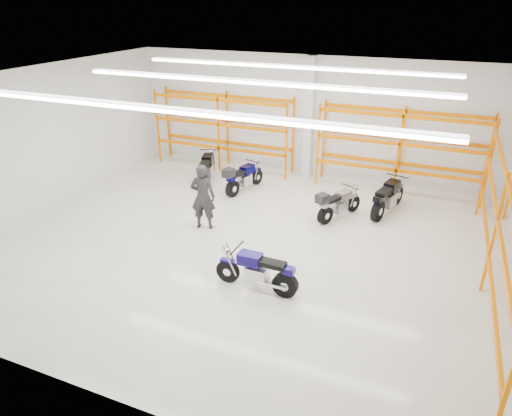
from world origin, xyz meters
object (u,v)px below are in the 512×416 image
at_px(motorcycle_back_a, 207,170).
at_px(structural_column, 309,119).
at_px(motorcycle_back_b, 242,178).
at_px(motorcycle_back_d, 387,198).
at_px(standing_man, 203,197).
at_px(motorcycle_back_c, 336,205).
at_px(motorcycle_main, 260,272).

relative_size(motorcycle_back_a, structural_column, 0.49).
bearing_deg(structural_column, motorcycle_back_a, -146.11).
xyz_separation_m(motorcycle_back_b, motorcycle_back_d, (5.02, 0.16, 0.00)).
bearing_deg(standing_man, motorcycle_back_a, -78.47).
relative_size(motorcycle_back_a, motorcycle_back_b, 1.06).
distance_m(motorcycle_back_c, standing_man, 4.14).
relative_size(motorcycle_back_c, motorcycle_back_d, 0.84).
height_order(motorcycle_back_c, standing_man, standing_man).
xyz_separation_m(motorcycle_back_a, structural_column, (3.22, 2.16, 1.73)).
height_order(motorcycle_back_a, motorcycle_back_c, motorcycle_back_a).
distance_m(motorcycle_back_c, motorcycle_back_d, 1.75).
distance_m(motorcycle_back_a, standing_man, 3.69).
xyz_separation_m(motorcycle_main, motorcycle_back_d, (2.18, 5.49, 0.04)).
height_order(motorcycle_main, standing_man, standing_man).
bearing_deg(motorcycle_main, motorcycle_back_d, 68.37).
relative_size(motorcycle_back_a, standing_man, 1.10).
distance_m(motorcycle_back_b, standing_man, 3.00).
xyz_separation_m(standing_man, structural_column, (1.57, 5.43, 1.24)).
bearing_deg(motorcycle_back_b, motorcycle_back_d, 1.78).
height_order(motorcycle_back_d, standing_man, standing_man).
bearing_deg(motorcycle_back_a, motorcycle_main, -52.01).
bearing_deg(motorcycle_back_c, motorcycle_back_b, 166.29).
bearing_deg(standing_man, motorcycle_back_d, -162.87).
bearing_deg(motorcycle_back_c, motorcycle_main, -99.87).
distance_m(motorcycle_back_a, motorcycle_back_b, 1.59).
relative_size(motorcycle_back_c, standing_man, 0.93).
bearing_deg(standing_man, motorcycle_back_c, -164.69).
relative_size(motorcycle_back_a, motorcycle_back_c, 1.18).
height_order(motorcycle_main, motorcycle_back_a, motorcycle_back_a).
bearing_deg(motorcycle_back_a, standing_man, -63.35).
height_order(standing_man, structural_column, structural_column).
xyz_separation_m(motorcycle_back_d, structural_column, (-3.37, 2.31, 1.73)).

